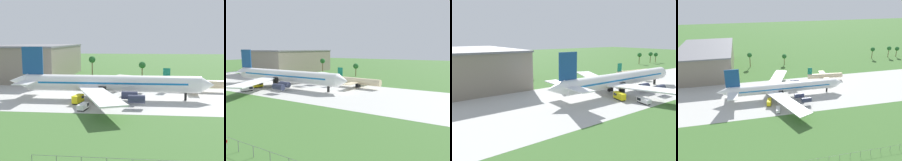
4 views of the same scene
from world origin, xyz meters
The scene contains 8 objects.
ground_plane centered at (0.00, 0.00, 0.00)m, with size 600.00×600.00×0.00m, color #3D662D.
taxiway_strip centered at (0.00, 0.00, 0.01)m, with size 320.00×44.00×0.02m.
jet_airliner centered at (-33.81, -2.14, 5.28)m, with size 70.18×61.12×17.69m.
regional_aircraft centered at (-2.46, 14.95, 2.94)m, with size 23.15×20.77×8.93m.
baggage_tug centered at (-42.50, -9.99, 1.45)m, with size 3.14×5.45×2.70m.
fuel_truck centered at (-39.23, -17.89, 1.01)m, with size 2.87×5.27×1.83m.
terminal_building centered at (-79.12, 51.73, 8.59)m, with size 36.72×61.20×17.14m.
palm_tree_row centered at (26.86, 52.28, 7.69)m, with size 131.38×3.60×11.30m.
Camera 3 is at (-103.82, -61.16, 22.53)m, focal length 35.00 mm.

